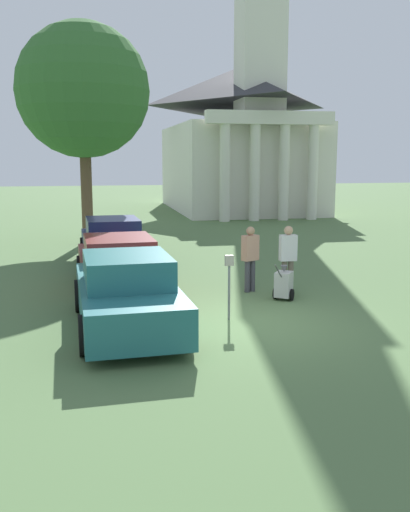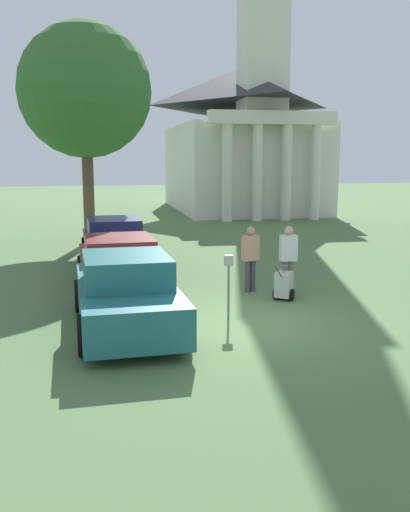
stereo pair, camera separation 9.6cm
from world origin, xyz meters
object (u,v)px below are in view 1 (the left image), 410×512
at_px(parked_car_navy, 113,244).
at_px(person_supervisor, 288,255).
at_px(parking_meter, 229,275).
at_px(church, 240,123).
at_px(parked_car_maroon, 119,266).
at_px(person_worker, 250,255).
at_px(equipment_cart, 284,284).
at_px(parked_car_teal, 127,294).

xyz_separation_m(parked_car_navy, person_supervisor, (4.18, -4.50, 0.26)).
relative_size(parking_meter, church, 0.06).
bearing_deg(parked_car_maroon, person_worker, -13.35).
distance_m(person_worker, church, 23.38).
relative_size(parked_car_navy, parking_meter, 3.43).
xyz_separation_m(parked_car_maroon, parked_car_navy, (0.00, 3.57, 0.03)).
distance_m(person_worker, equipment_cart, 1.27).
bearing_deg(equipment_cart, parking_meter, -105.43).
bearing_deg(church, parked_car_teal, -109.71).
xyz_separation_m(equipment_cart, church, (5.03, 23.20, 5.18)).
relative_size(parking_meter, person_worker, 0.83).
bearing_deg(parked_car_navy, church, 61.24).
relative_size(person_supervisor, equipment_cart, 1.71).
bearing_deg(equipment_cart, parked_car_maroon, -167.64).
height_order(parked_car_maroon, person_supervisor, person_supervisor).
relative_size(parked_car_teal, parking_meter, 3.45).
relative_size(parking_meter, person_supervisor, 0.81).
bearing_deg(parked_car_navy, parked_car_teal, -92.53).
bearing_deg(church, person_supervisor, -101.78).
xyz_separation_m(parked_car_teal, equipment_cart, (3.85, 1.59, -0.32)).
bearing_deg(person_worker, parking_meter, 40.82).
xyz_separation_m(parking_meter, person_worker, (1.14, 2.38, -0.01)).
xyz_separation_m(parked_car_teal, parked_car_maroon, (-0.00, 3.20, -0.03)).
height_order(parked_car_maroon, person_worker, person_worker).
height_order(parking_meter, person_worker, person_worker).
bearing_deg(parking_meter, church, 74.69).
bearing_deg(equipment_cart, parked_car_teal, -122.52).
bearing_deg(person_supervisor, parking_meter, 45.98).
relative_size(parked_car_navy, person_worker, 2.83).
distance_m(parked_car_navy, equipment_cart, 6.46).
xyz_separation_m(parked_car_maroon, person_worker, (3.28, -0.63, 0.28)).
relative_size(parked_car_teal, parked_car_navy, 1.01).
height_order(parked_car_maroon, parking_meter, parked_car_maroon).
bearing_deg(person_supervisor, parked_car_navy, -46.75).
height_order(parked_car_navy, person_supervisor, person_supervisor).
distance_m(parked_car_maroon, parked_car_navy, 3.57).
height_order(parked_car_teal, person_worker, person_worker).
relative_size(parked_car_teal, church, 0.20).
height_order(person_supervisor, equipment_cart, person_supervisor).
relative_size(parked_car_teal, person_worker, 2.85).
relative_size(parked_car_teal, person_supervisor, 2.81).
xyz_separation_m(parked_car_maroon, church, (8.88, 21.59, 4.90)).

